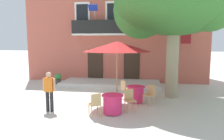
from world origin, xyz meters
TOP-DOWN VIEW (x-y plane):
  - ground_plane at (0.00, 0.00)m, footprint 120.00×120.00m
  - building_facade at (0.51, 6.99)m, footprint 13.00×5.09m
  - entrance_step_platform at (0.51, 3.77)m, footprint 6.39×2.46m
  - plane_tree at (4.01, 1.29)m, footprint 6.11×5.36m
  - cafe_table_near_tree at (1.52, -1.83)m, footprint 0.86×0.86m
  - cafe_chair_near_tree_0 at (0.93, -2.29)m, footprint 0.55×0.55m
  - cafe_chair_near_tree_1 at (2.16, -1.43)m, footprint 0.53×0.53m
  - cafe_table_middle at (2.34, -0.01)m, footprint 0.86×0.86m
  - cafe_chair_middle_0 at (2.98, -0.41)m, footprint 0.56×0.56m
  - cafe_chair_middle_1 at (1.78, 0.49)m, footprint 0.57×0.57m
  - cafe_umbrella at (1.53, -0.68)m, footprint 2.90×2.90m
  - ground_planter_left at (-3.03, 3.59)m, footprint 0.47×0.47m
  - pedestrian_near_entrance at (-1.05, -1.95)m, footprint 0.53×0.23m

SIDE VIEW (x-z plane):
  - ground_plane at x=0.00m, z-range 0.00..0.00m
  - entrance_step_platform at x=0.51m, z-range 0.00..0.25m
  - cafe_table_near_tree at x=1.52m, z-range 0.01..0.77m
  - cafe_table_middle at x=2.34m, z-range 0.01..0.77m
  - ground_planter_left at x=-3.03m, z-range 0.04..0.77m
  - cafe_chair_near_tree_0 at x=0.93m, z-range 0.07..0.98m
  - cafe_chair_near_tree_1 at x=2.16m, z-range 0.07..0.98m
  - cafe_chair_middle_0 at x=2.98m, z-range 0.07..0.98m
  - cafe_chair_middle_1 at x=1.78m, z-range 0.07..0.98m
  - pedestrian_near_entrance at x=-1.05m, z-range 0.10..1.72m
  - cafe_umbrella at x=1.53m, z-range 1.19..4.04m
  - building_facade at x=0.51m, z-range 0.00..7.50m
  - plane_tree at x=4.01m, z-range 1.43..8.13m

